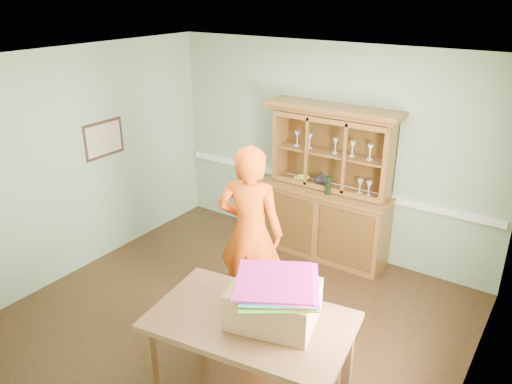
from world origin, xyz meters
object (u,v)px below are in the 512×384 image
Objects in this scene: china_hutch at (327,205)px; dining_table at (250,328)px; cardboard_box at (274,304)px; person at (250,233)px.

dining_table is at bearing -76.82° from china_hutch.
china_hutch reaches higher than cardboard_box.
china_hutch is at bearing -111.54° from person.
dining_table is at bearing -150.87° from cardboard_box.
dining_table is at bearing 106.62° from person.
cardboard_box is at bearing 114.92° from person.
china_hutch is 2.68m from dining_table.
person is (-0.10, -1.58, 0.25)m from china_hutch.
cardboard_box is 0.35× the size of person.
dining_table is 1.27m from person.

